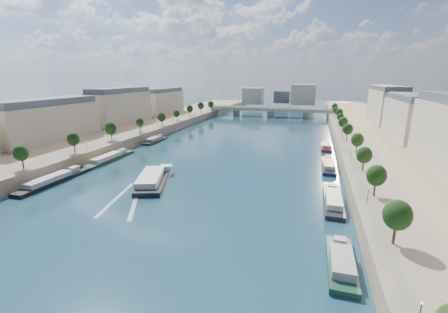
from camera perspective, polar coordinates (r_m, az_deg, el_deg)
The scene contains 17 objects.
ground at distance 140.65m, azimuth 0.39°, elevation 0.45°, with size 700.00×700.00×0.00m, color #0B2533.
quay_left at distance 174.18m, azimuth -23.00°, elevation 2.93°, with size 44.00×520.00×5.00m, color #9E8460.
quay_right at distance 138.76m, azimuth 30.24°, elevation -0.77°, with size 44.00×520.00×5.00m, color #9E8460.
pave_left at distance 164.58m, azimuth -19.04°, elevation 3.57°, with size 14.00×520.00×0.10m, color gray.
pave_right at distance 135.33m, azimuth 24.22°, elevation 0.73°, with size 14.00×520.00×0.10m, color gray.
trees_left at distance 164.13m, azimuth -18.23°, elevation 5.54°, with size 4.80×268.80×8.26m.
trees_right at distance 143.73m, azimuth 23.20°, elevation 3.83°, with size 4.80×268.80×8.26m.
lamps_left at distance 153.55m, azimuth -19.91°, elevation 3.76°, with size 0.36×200.36×4.28m.
lamps_right at distance 139.07m, azimuth 22.27°, elevation 2.45°, with size 0.36×200.36×4.28m.
buildings_left at distance 189.57m, azimuth -24.19°, elevation 7.98°, with size 16.00×226.00×23.20m.
buildings_right at distance 151.18m, azimuth 34.74°, elevation 5.17°, with size 16.00×226.00×23.20m.
skyline at distance 352.50m, azimuth 11.27°, elevation 11.34°, with size 79.00×42.00×22.00m.
bridge at distance 278.05m, azimuth 8.87°, elevation 8.57°, with size 112.00×12.00×8.15m.
tour_barge at distance 106.64m, azimuth -13.24°, elevation -4.10°, with size 17.76×30.56×4.00m.
wake at distance 94.08m, azimuth -18.23°, elevation -7.83°, with size 16.14×25.64×0.04m.
moored_barges_left at distance 117.15m, azimuth -30.31°, elevation -4.24°, with size 5.00×158.50×3.60m.
moored_barges_right at distance 92.56m, azimuth 20.09°, elevation -7.83°, with size 5.00×159.96×3.60m.
Camera 1 is at (38.48, -30.60, 35.28)m, focal length 24.00 mm.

